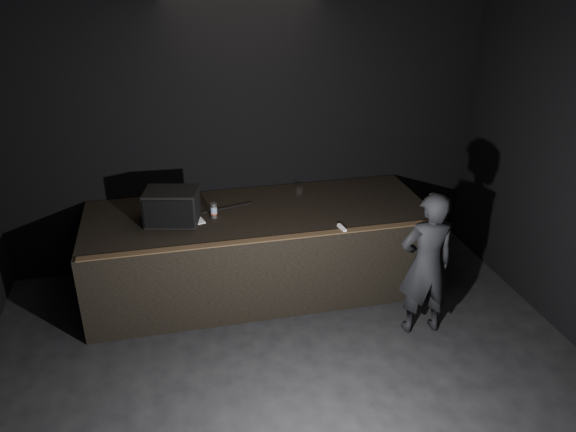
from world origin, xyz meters
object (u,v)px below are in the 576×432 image
at_px(stage_riser, 260,249).
at_px(laptop, 189,217).
at_px(stage_monitor, 172,207).
at_px(person, 426,264).
at_px(beer_can, 214,210).

bearing_deg(stage_riser, laptop, -175.67).
relative_size(stage_riser, stage_monitor, 6.16).
distance_m(stage_riser, stage_monitor, 1.20).
height_order(stage_riser, laptop, laptop).
height_order(laptop, person, person).
distance_m(laptop, person, 2.64).
bearing_deg(person, stage_riser, -35.97).
relative_size(stage_monitor, beer_can, 3.65).
xyz_separation_m(beer_can, person, (2.06, -1.22, -0.28)).
distance_m(beer_can, person, 2.41).
bearing_deg(stage_monitor, laptop, 13.75).
bearing_deg(stage_riser, stage_monitor, -176.30).
height_order(stage_riser, stage_monitor, stage_monitor).
relative_size(stage_monitor, laptop, 1.93).
distance_m(stage_riser, beer_can, 0.79).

